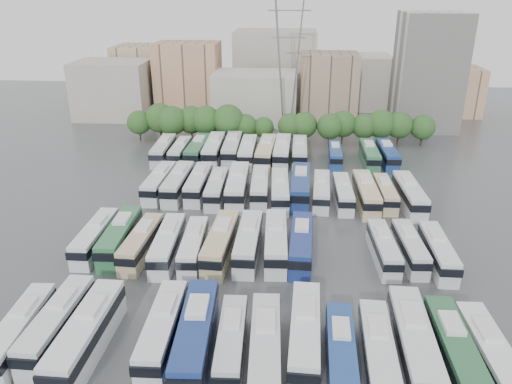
# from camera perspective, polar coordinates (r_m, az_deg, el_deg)

# --- Properties ---
(ground) EXTENTS (220.00, 220.00, 0.00)m
(ground) POSITION_cam_1_polar(r_m,az_deg,el_deg) (68.74, 0.98, -4.80)
(ground) COLOR #424447
(ground) RESTS_ON ground
(tree_line) EXTENTS (65.44, 7.89, 8.40)m
(tree_line) POSITION_cam_1_polar(r_m,az_deg,el_deg) (106.66, 1.30, 7.90)
(tree_line) COLOR black
(tree_line) RESTS_ON ground
(city_buildings) EXTENTS (102.00, 35.00, 20.00)m
(city_buildings) POSITION_cam_1_polar(r_m,az_deg,el_deg) (135.28, -0.32, 12.59)
(city_buildings) COLOR #9E998E
(city_buildings) RESTS_ON ground
(apartment_tower) EXTENTS (14.00, 14.00, 26.00)m
(apartment_tower) POSITION_cam_1_polar(r_m,az_deg,el_deg) (124.10, 19.07, 12.86)
(apartment_tower) COLOR silver
(apartment_tower) RESTS_ON ground
(electricity_pylon) EXTENTS (9.00, 6.91, 33.83)m
(electricity_pylon) POSITION_cam_1_polar(r_m,az_deg,el_deg) (111.61, 3.74, 15.96)
(electricity_pylon) COLOR slate
(electricity_pylon) RESTS_ON ground
(bus_r0_s0) EXTENTS (3.08, 11.76, 3.66)m
(bus_r0_s0) POSITION_cam_1_polar(r_m,az_deg,el_deg) (53.29, -25.37, -14.08)
(bus_r0_s0) COLOR silver
(bus_r0_s0) RESTS_ON ground
(bus_r0_s1) EXTENTS (2.92, 12.37, 3.87)m
(bus_r0_s1) POSITION_cam_1_polar(r_m,az_deg,el_deg) (52.70, -21.74, -13.72)
(bus_r0_s1) COLOR silver
(bus_r0_s1) RESTS_ON ground
(bus_r0_s2) EXTENTS (3.15, 13.38, 4.18)m
(bus_r0_s2) POSITION_cam_1_polar(r_m,az_deg,el_deg) (50.12, -18.78, -15.10)
(bus_r0_s2) COLOR silver
(bus_r0_s2) RESTS_ON ground
(bus_r0_s4) EXTENTS (2.93, 12.26, 3.83)m
(bus_r0_s4) POSITION_cam_1_polar(r_m,az_deg,el_deg) (49.21, -10.60, -15.18)
(bus_r0_s4) COLOR silver
(bus_r0_s4) RESTS_ON ground
(bus_r0_s5) EXTENTS (3.62, 13.68, 4.25)m
(bus_r0_s5) POSITION_cam_1_polar(r_m,az_deg,el_deg) (47.78, -6.89, -15.91)
(bus_r0_s5) COLOR navy
(bus_r0_s5) RESTS_ON ground
(bus_r0_s6) EXTENTS (2.82, 11.10, 3.46)m
(bus_r0_s6) POSITION_cam_1_polar(r_m,az_deg,el_deg) (47.40, -2.85, -16.73)
(bus_r0_s6) COLOR silver
(bus_r0_s6) RESTS_ON ground
(bus_r0_s7) EXTENTS (3.23, 12.56, 3.91)m
(bus_r0_s7) POSITION_cam_1_polar(r_m,az_deg,el_deg) (46.42, 1.07, -17.35)
(bus_r0_s7) COLOR silver
(bus_r0_s7) RESTS_ON ground
(bus_r0_s8) EXTENTS (3.20, 12.73, 3.97)m
(bus_r0_s8) POSITION_cam_1_polar(r_m,az_deg,el_deg) (48.06, 5.61, -15.79)
(bus_r0_s8) COLOR silver
(bus_r0_s8) RESTS_ON ground
(bus_r0_s9) EXTENTS (2.79, 11.37, 3.55)m
(bus_r0_s9) POSITION_cam_1_polar(r_m,az_deg,el_deg) (46.74, 9.66, -17.69)
(bus_r0_s9) COLOR navy
(bus_r0_s9) RESTS_ON ground
(bus_r0_s10) EXTENTS (3.01, 12.00, 3.74)m
(bus_r0_s10) POSITION_cam_1_polar(r_m,az_deg,el_deg) (47.25, 13.76, -17.42)
(bus_r0_s10) COLOR silver
(bus_r0_s10) RESTS_ON ground
(bus_r0_s11) EXTENTS (3.32, 13.58, 4.24)m
(bus_r0_s11) POSITION_cam_1_polar(r_m,az_deg,el_deg) (48.66, 17.58, -16.18)
(bus_r0_s11) COLOR silver
(bus_r0_s11) RESTS_ON ground
(bus_r0_s12) EXTENTS (2.73, 12.38, 3.88)m
(bus_r0_s12) POSITION_cam_1_polar(r_m,az_deg,el_deg) (49.37, 21.66, -16.45)
(bus_r0_s12) COLOR #2A633B
(bus_r0_s12) RESTS_ON ground
(bus_r0_s13) EXTENTS (3.08, 12.23, 3.81)m
(bus_r0_s13) POSITION_cam_1_polar(r_m,az_deg,el_deg) (49.94, 25.22, -16.66)
(bus_r0_s13) COLOR white
(bus_r0_s13) RESTS_ON ground
(bus_r1_s0) EXTENTS (2.64, 11.79, 3.70)m
(bus_r1_s0) POSITION_cam_1_polar(r_m,az_deg,el_deg) (67.35, -17.87, -4.88)
(bus_r1_s0) COLOR silver
(bus_r1_s0) RESTS_ON ground
(bus_r1_s1) EXTENTS (3.09, 12.51, 3.90)m
(bus_r1_s1) POSITION_cam_1_polar(r_m,az_deg,el_deg) (66.37, -15.27, -4.89)
(bus_r1_s1) COLOR #307044
(bus_r1_s1) RESTS_ON ground
(bus_r1_s2) EXTENTS (3.05, 11.67, 3.63)m
(bus_r1_s2) POSITION_cam_1_polar(r_m,az_deg,el_deg) (64.49, -12.95, -5.62)
(bus_r1_s2) COLOR #C5B187
(bus_r1_s2) RESTS_ON ground
(bus_r1_s3) EXTENTS (3.08, 12.09, 3.77)m
(bus_r1_s3) POSITION_cam_1_polar(r_m,az_deg,el_deg) (63.28, -10.06, -5.88)
(bus_r1_s3) COLOR white
(bus_r1_s3) RESTS_ON ground
(bus_r1_s4) EXTENTS (2.97, 11.41, 3.55)m
(bus_r1_s4) POSITION_cam_1_polar(r_m,az_deg,el_deg) (62.66, -7.16, -6.11)
(bus_r1_s4) COLOR white
(bus_r1_s4) RESTS_ON ground
(bus_r1_s5) EXTENTS (3.43, 12.91, 4.01)m
(bus_r1_s5) POSITION_cam_1_polar(r_m,az_deg,el_deg) (62.57, -4.06, -5.79)
(bus_r1_s5) COLOR #C6B788
(bus_r1_s5) RESTS_ON ground
(bus_r1_s6) EXTENTS (2.87, 12.48, 3.90)m
(bus_r1_s6) POSITION_cam_1_polar(r_m,az_deg,el_deg) (62.73, -0.88, -5.70)
(bus_r1_s6) COLOR silver
(bus_r1_s6) RESTS_ON ground
(bus_r1_s7) EXTENTS (3.24, 12.75, 3.97)m
(bus_r1_s7) POSITION_cam_1_polar(r_m,az_deg,el_deg) (62.82, 2.28, -5.64)
(bus_r1_s7) COLOR silver
(bus_r1_s7) RESTS_ON ground
(bus_r1_s8) EXTENTS (3.15, 12.49, 3.89)m
(bus_r1_s8) POSITION_cam_1_polar(r_m,az_deg,el_deg) (62.61, 5.18, -5.87)
(bus_r1_s8) COLOR navy
(bus_r1_s8) RESTS_ON ground
(bus_r1_s11) EXTENTS (2.91, 11.07, 3.44)m
(bus_r1_s11) POSITION_cam_1_polar(r_m,az_deg,el_deg) (63.73, 14.36, -6.23)
(bus_r1_s11) COLOR silver
(bus_r1_s11) RESTS_ON ground
(bus_r1_s12) EXTENTS (2.89, 10.94, 3.40)m
(bus_r1_s12) POSITION_cam_1_polar(r_m,az_deg,el_deg) (64.82, 17.17, -6.06)
(bus_r1_s12) COLOR silver
(bus_r1_s12) RESTS_ON ground
(bus_r1_s13) EXTENTS (2.49, 11.38, 3.57)m
(bus_r1_s13) POSITION_cam_1_polar(r_m,az_deg,el_deg) (64.79, 20.07, -6.40)
(bus_r1_s13) COLOR silver
(bus_r1_s13) RESTS_ON ground
(bus_r2_s1) EXTENTS (3.05, 12.50, 3.90)m
(bus_r2_s1) POSITION_cam_1_polar(r_m,az_deg,el_deg) (82.53, -10.99, 1.10)
(bus_r2_s1) COLOR silver
(bus_r2_s1) RESTS_ON ground
(bus_r2_s2) EXTENTS (3.01, 12.92, 4.04)m
(bus_r2_s2) POSITION_cam_1_polar(r_m,az_deg,el_deg) (81.55, -8.90, 1.03)
(bus_r2_s2) COLOR silver
(bus_r2_s2) RESTS_ON ground
(bus_r2_s3) EXTENTS (2.74, 12.41, 3.89)m
(bus_r2_s3) POSITION_cam_1_polar(r_m,az_deg,el_deg) (81.14, -6.58, 0.99)
(bus_r2_s3) COLOR silver
(bus_r2_s3) RESTS_ON ground
(bus_r2_s4) EXTENTS (2.80, 11.91, 3.72)m
(bus_r2_s4) POSITION_cam_1_polar(r_m,az_deg,el_deg) (79.24, -4.53, 0.46)
(bus_r2_s4) COLOR silver
(bus_r2_s4) RESTS_ON ground
(bus_r2_s5) EXTENTS (3.36, 13.75, 4.29)m
(bus_r2_s5) POSITION_cam_1_polar(r_m,az_deg,el_deg) (79.26, -2.12, 0.74)
(bus_r2_s5) COLOR white
(bus_r2_s5) RESTS_ON ground
(bus_r2_s6) EXTENTS (3.08, 12.26, 3.82)m
(bus_r2_s6) POSITION_cam_1_polar(r_m,az_deg,el_deg) (79.48, 0.44, 0.64)
(bus_r2_s6) COLOR silver
(bus_r2_s6) RESTS_ON ground
(bus_r2_s7) EXTENTS (3.28, 12.53, 3.90)m
(bus_r2_s7) POSITION_cam_1_polar(r_m,az_deg,el_deg) (77.95, 2.75, 0.19)
(bus_r2_s7) COLOR silver
(bus_r2_s7) RESTS_ON ground
(bus_r2_s8) EXTENTS (3.31, 13.58, 4.24)m
(bus_r2_s8) POSITION_cam_1_polar(r_m,az_deg,el_deg) (79.50, 5.10, 0.71)
(bus_r2_s8) COLOR navy
(bus_r2_s8) RESTS_ON ground
(bus_r2_s9) EXTENTS (3.10, 11.71, 3.64)m
(bus_r2_s9) POSITION_cam_1_polar(r_m,az_deg,el_deg) (78.79, 7.48, 0.17)
(bus_r2_s9) COLOR silver
(bus_r2_s9) RESTS_ON ground
(bus_r2_s10) EXTENTS (2.63, 11.36, 3.55)m
(bus_r2_s10) POSITION_cam_1_polar(r_m,az_deg,el_deg) (78.51, 9.92, -0.11)
(bus_r2_s10) COLOR silver
(bus_r2_s10) RESTS_ON ground
(bus_r2_s11) EXTENTS (3.14, 12.85, 4.01)m
(bus_r2_s11) POSITION_cam_1_polar(r_m,az_deg,el_deg) (78.52, 12.47, -0.13)
(bus_r2_s11) COLOR beige
(bus_r2_s11) RESTS_ON ground
(bus_r2_s12) EXTENTS (2.58, 10.92, 3.41)m
(bus_r2_s12) POSITION_cam_1_polar(r_m,az_deg,el_deg) (80.08, 14.54, -0.11)
(bus_r2_s12) COLOR beige
(bus_r2_s12) RESTS_ON ground
(bus_r2_s13) EXTENTS (3.29, 12.91, 4.02)m
(bus_r2_s13) POSITION_cam_1_polar(r_m,az_deg,el_deg) (79.75, 17.13, -0.27)
(bus_r2_s13) COLOR silver
(bus_r2_s13) RESTS_ON ground
(bus_r3_s0) EXTENTS (3.10, 12.60, 3.93)m
(bus_r3_s0) POSITION_cam_1_polar(r_m,az_deg,el_deg) (98.64, -10.53, 4.75)
(bus_r3_s0) COLOR silver
(bus_r3_s0) RESTS_ON ground
(bus_r3_s1) EXTENTS (2.52, 11.53, 3.62)m
(bus_r3_s1) POSITION_cam_1_polar(r_m,az_deg,el_deg) (97.97, -8.65, 4.66)
(bus_r3_s1) COLOR silver
(bus_r3_s1) RESTS_ON ground
(bus_r3_s2) EXTENTS (3.15, 13.13, 4.10)m
(bus_r3_s2) POSITION_cam_1_polar(r_m,az_deg,el_deg) (97.30, -6.65, 4.78)
(bus_r3_s2) COLOR #2F6F45
(bus_r3_s2) RESTS_ON ground
(bus_r3_s3) EXTENTS (3.17, 13.62, 4.26)m
(bus_r3_s3) POSITION_cam_1_polar(r_m,az_deg,el_deg) (97.22, -4.84, 4.89)
(bus_r3_s3) COLOR silver
(bus_r3_s3) RESTS_ON ground
(bus_r3_s4) EXTENTS (3.20, 13.53, 4.23)m
(bus_r3_s4) POSITION_cam_1_polar(r_m,az_deg,el_deg) (97.45, -2.75, 4.98)
(bus_r3_s4) COLOR silver
(bus_r3_s4) RESTS_ON ground
(bus_r3_s5) EXTENTS (2.92, 12.96, 4.06)m
(bus_r3_s5) POSITION_cam_1_polar(r_m,az_deg,el_deg) (95.85, -0.96, 4.65)
(bus_r3_s5) COLOR white
(bus_r3_s5) RESTS_ON ground
(bus_r3_s6) EXTENTS (3.58, 13.76, 4.28)m
(bus_r3_s6) POSITION_cam_1_polar(r_m,az_deg,el_deg) (95.27, 1.16, 4.60)
(bus_r3_s6) COLOR beige
(bus_r3_s6) RESTS_ON ground
(bus_r3_s7) EXTENTS (3.26, 13.45, 4.20)m
(bus_r3_s7) POSITION_cam_1_polar(r_m,az_deg,el_deg) (95.97, 3.01, 4.68)
(bus_r3_s7) COLOR white
(bus_r3_s7) RESTS_ON ground
(bus_r3_s8) EXTENTS (2.86, 12.77, 4.00)m
(bus_r3_s8) POSITION_cam_1_polar(r_m,az_deg,el_deg) (96.14, 5.01, 4.60)
(bus_r3_s8) COLOR silver
(bus_r3_s8) RESTS_ON ground
(bus_r3_s10) EXTENTS (2.68, 10.86, 3.39)m
(bus_r3_s10) POSITION_cam_1_polar(r_m,az_deg,el_deg) (96.44, 9.03, 4.27)
(bus_r3_s10) COLOR navy
(bus_r3_s10) RESTS_ON ground
(bus_r3_s12) EXTENTS (2.73, 12.24, 3.84)m
(bus_r3_s12) POSITION_cam_1_polar(r_m,az_deg,el_deg) (96.79, 12.84, 4.18)
(bus_r3_s12) COLOR #31724A
(bus_r3_s12) RESTS_ON ground
(bus_r3_s13) EXTENTS (2.95, 12.22, 3.82)m
(bus_r3_s13) POSITION_cam_1_polar(r_m,az_deg,el_deg) (97.84, 14.77, 4.19)
(bus_r3_s13) COLOR navy
(bus_r3_s13) RESTS_ON ground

